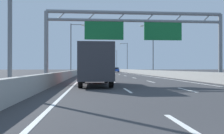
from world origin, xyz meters
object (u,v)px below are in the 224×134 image
object	(u,v)px
streetlamp_right_distant	(116,59)
box_truck	(95,64)
streetlamp_right_mid	(152,47)
red_car	(92,72)
sign_gantry	(135,29)
streetlamp_left_distant	(84,59)
blue_car	(116,70)
streetlamp_left_mid	(72,46)
streetlamp_left_far	(80,55)
streetlamp_right_far	(127,56)
silver_car	(108,69)
white_car	(112,70)
yellow_car	(106,69)

from	to	relation	value
streetlamp_right_distant	box_truck	world-z (taller)	streetlamp_right_distant
streetlamp_right_mid	red_car	distance (m)	18.50
sign_gantry	streetlamp_left_distant	bearing A→B (deg)	94.66
streetlamp_right_mid	blue_car	bearing A→B (deg)	96.82
streetlamp_left_mid	streetlamp_left_distant	size ratio (longest dim) A/B	1.00
streetlamp_left_far	streetlamp_right_far	bearing A→B (deg)	0.00
streetlamp_right_mid	red_car	xyz separation A→B (m)	(-11.30, -13.90, -4.64)
sign_gantry	streetlamp_left_far	world-z (taller)	streetlamp_left_far
streetlamp_left_distant	blue_car	world-z (taller)	streetlamp_left_distant
streetlamp_left_distant	silver_car	size ratio (longest dim) A/B	2.04
sign_gantry	streetlamp_left_distant	xyz separation A→B (m)	(-7.42, 90.97, 0.60)
streetlamp_right_far	sign_gantry	bearing A→B (deg)	-97.44
streetlamp_left_mid	streetlamp_right_mid	bearing A→B (deg)	0.00
streetlamp_right_far	white_car	world-z (taller)	streetlamp_right_far
white_car	blue_car	world-z (taller)	blue_car
silver_car	blue_car	world-z (taller)	blue_car
sign_gantry	streetlamp_right_far	bearing A→B (deg)	82.56
white_car	streetlamp_right_far	bearing A→B (deg)	-72.45
white_car	streetlamp_left_distant	bearing A→B (deg)	117.56
streetlamp_right_far	streetlamp_left_distant	size ratio (longest dim) A/B	1.00
yellow_car	streetlamp_right_far	bearing A→B (deg)	-84.98
streetlamp_right_far	streetlamp_right_mid	bearing A→B (deg)	-90.00
streetlamp_left_far	silver_car	bearing A→B (deg)	71.76
silver_car	sign_gantry	bearing A→B (deg)	-92.19
sign_gantry	red_car	world-z (taller)	sign_gantry
red_car	box_truck	xyz separation A→B (m)	(0.22, -12.84, 0.87)
streetlamp_left_mid	blue_car	distance (m)	33.43
yellow_car	sign_gantry	bearing A→B (deg)	-91.94
sign_gantry	blue_car	distance (m)	55.42
streetlamp_left_far	streetlamp_right_far	size ratio (longest dim) A/B	1.00
streetlamp_right_distant	silver_car	size ratio (longest dim) A/B	2.04
yellow_car	white_car	bearing A→B (deg)	-89.82
blue_car	box_truck	xyz separation A→B (m)	(-7.36, -57.89, 0.85)
streetlamp_right_distant	silver_car	bearing A→B (deg)	-173.56
streetlamp_right_far	red_car	distance (m)	48.94
streetlamp_left_mid	silver_car	bearing A→B (deg)	80.71
streetlamp_left_mid	streetlamp_left_distant	bearing A→B (deg)	90.00
silver_car	streetlamp_left_distant	bearing A→B (deg)	177.60
silver_car	white_car	world-z (taller)	silver_car
sign_gantry	streetlamp_right_mid	xyz separation A→B (m)	(7.51, 23.99, 0.60)
streetlamp_left_far	yellow_car	distance (m)	47.26
silver_car	red_car	distance (m)	80.75
streetlamp_left_distant	yellow_car	size ratio (longest dim) A/B	2.08
streetlamp_left_distant	box_truck	world-z (taller)	streetlamp_left_distant
streetlamp_left_mid	streetlamp_right_distant	size ratio (longest dim) A/B	1.00
streetlamp_left_far	yellow_car	bearing A→B (deg)	76.59
streetlamp_left_far	streetlamp_left_distant	distance (m)	33.49
white_car	streetlamp_right_mid	bearing A→B (deg)	-85.12
streetlamp_right_far	streetlamp_left_distant	bearing A→B (deg)	114.03
streetlamp_left_distant	box_truck	xyz separation A→B (m)	(3.85, -93.72, -3.77)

